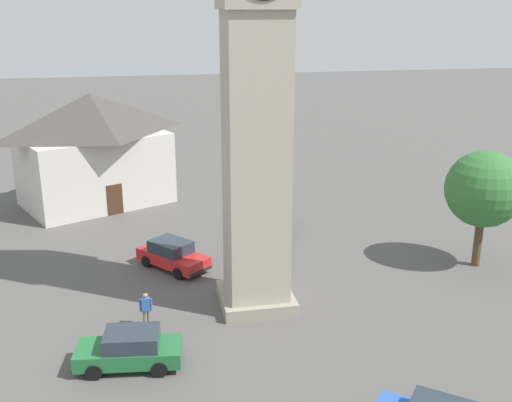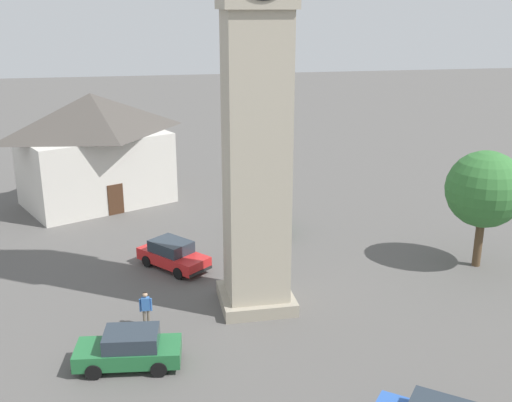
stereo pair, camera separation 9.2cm
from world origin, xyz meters
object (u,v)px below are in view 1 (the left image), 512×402
Objects in this scene: car_black_far at (270,218)px; car_blue_kerb at (130,349)px; car_red_corner at (173,255)px; pedestrian at (146,306)px; building_shop_left at (93,148)px; tree at (484,189)px.

car_blue_kerb is at bearing -121.99° from car_black_far.
car_red_corner and car_black_far have the same top height.
car_red_corner is 6.37m from pedestrian.
car_black_far is at bearing 58.01° from car_blue_kerb.
car_red_corner is 0.36× the size of building_shop_left.
tree reaches higher than car_blue_kerb.
tree is 0.54× the size of building_shop_left.
pedestrian is 0.26× the size of tree.
car_blue_kerb is 1.02× the size of car_black_far.
pedestrian is at bearing -104.13° from car_red_corner.
car_black_far is 0.66× the size of tree.
car_black_far is at bearing 36.41° from car_red_corner.
building_shop_left reaches higher than car_blue_kerb.
building_shop_left is at bearing 144.71° from car_black_far.
building_shop_left is at bearing 143.67° from tree.
building_shop_left is at bearing 96.09° from car_blue_kerb.
car_red_corner is 1.01× the size of car_black_far.
car_blue_kerb is 1.01× the size of car_red_corner.
pedestrian is 0.14× the size of building_shop_left.
car_black_far is (8.69, 13.92, 0.00)m from car_blue_kerb.
car_black_far is 13.88m from building_shop_left.
building_shop_left is (-20.89, 15.36, -0.33)m from tree.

